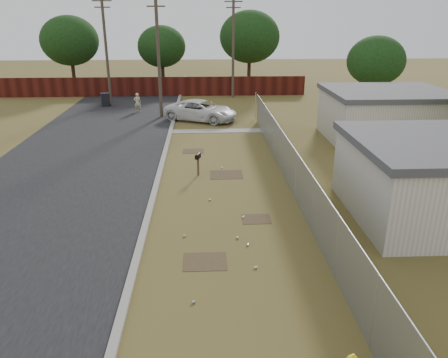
{
  "coord_description": "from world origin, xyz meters",
  "views": [
    {
      "loc": [
        -0.75,
        -17.14,
        7.47
      ],
      "look_at": [
        0.02,
        -0.47,
        1.1
      ],
      "focal_mm": 35.0,
      "sensor_mm": 36.0,
      "label": 1
    }
  ],
  "objects_px": {
    "pedestrian": "(137,103)",
    "trash_bin": "(105,99)",
    "mailbox": "(198,158)",
    "pickup_truck": "(201,110)"
  },
  "relations": [
    {
      "from": "pedestrian",
      "to": "trash_bin",
      "type": "relative_size",
      "value": 1.36
    },
    {
      "from": "trash_bin",
      "to": "pickup_truck",
      "type": "bearing_deg",
      "value": -34.8
    },
    {
      "from": "pickup_truck",
      "to": "trash_bin",
      "type": "height_order",
      "value": "pickup_truck"
    },
    {
      "from": "mailbox",
      "to": "trash_bin",
      "type": "distance_m",
      "value": 19.15
    },
    {
      "from": "mailbox",
      "to": "pedestrian",
      "type": "distance_m",
      "value": 15.71
    },
    {
      "from": "pedestrian",
      "to": "trash_bin",
      "type": "height_order",
      "value": "pedestrian"
    },
    {
      "from": "pedestrian",
      "to": "pickup_truck",
      "type": "bearing_deg",
      "value": 141.01
    },
    {
      "from": "mailbox",
      "to": "pickup_truck",
      "type": "distance_m",
      "value": 11.71
    },
    {
      "from": "mailbox",
      "to": "pickup_truck",
      "type": "bearing_deg",
      "value": 89.39
    },
    {
      "from": "mailbox",
      "to": "trash_bin",
      "type": "height_order",
      "value": "mailbox"
    }
  ]
}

